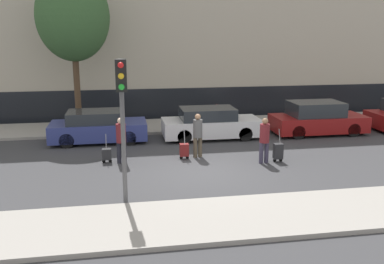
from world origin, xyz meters
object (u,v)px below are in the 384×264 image
object	(u,v)px
pedestrian_left	(121,138)
trolley_center	(184,150)
parked_car_2	(317,119)
trolley_right	(278,151)
pedestrian_center	(198,133)
parked_car_0	(98,127)
trolley_left	(107,154)
pedestrian_right	(264,138)
parked_bicycle	(220,116)
parked_car_1	(210,124)
bare_tree_near_crossing	(73,17)
traffic_light	(122,104)

from	to	relation	value
pedestrian_left	trolley_center	bearing A→B (deg)	20.66
parked_car_2	trolley_right	size ratio (longest dim) A/B	3.45
trolley_center	pedestrian_left	bearing A→B (deg)	-176.68
pedestrian_center	parked_car_0	bearing A→B (deg)	125.19
pedestrian_center	trolley_right	bearing A→B (deg)	-37.72
parked_car_2	trolley_left	size ratio (longest dim) A/B	3.98
pedestrian_center	trolley_center	size ratio (longest dim) A/B	1.47
pedestrian_right	parked_bicycle	size ratio (longest dim) A/B	0.92
trolley_left	parked_bicycle	distance (m)	7.55
pedestrian_center	trolley_center	xyz separation A→B (m)	(-0.53, -0.16, -0.58)
pedestrian_center	parked_car_1	bearing A→B (deg)	52.27
parked_car_1	parked_car_2	xyz separation A→B (m)	(4.94, -0.02, 0.05)
pedestrian_left	trolley_center	size ratio (longest dim) A/B	1.47
trolley_right	parked_bicycle	distance (m)	6.24
parked_car_1	bare_tree_near_crossing	world-z (taller)	bare_tree_near_crossing
trolley_right	parked_bicycle	world-z (taller)	trolley_right
parked_car_1	parked_car_2	distance (m)	4.94
parked_car_0	trolley_left	size ratio (longest dim) A/B	3.79
parked_car_2	traffic_light	xyz separation A→B (m)	(-8.74, -6.84, 2.08)
trolley_right	parked_car_1	bearing A→B (deg)	113.20
parked_car_2	bare_tree_near_crossing	size ratio (longest dim) A/B	0.59
trolley_right	traffic_light	bearing A→B (deg)	-150.78
parked_bicycle	bare_tree_near_crossing	world-z (taller)	bare_tree_near_crossing
trolley_center	parked_bicycle	world-z (taller)	trolley_center
pedestrian_left	bare_tree_near_crossing	distance (m)	7.18
trolley_right	parked_car_0	bearing A→B (deg)	148.16
pedestrian_center	trolley_left	bearing A→B (deg)	165.66
trolley_left	pedestrian_center	distance (m)	3.36
parked_car_1	parked_bicycle	bearing A→B (deg)	66.96
pedestrian_right	trolley_right	distance (m)	0.76
parked_car_0	parked_car_1	distance (m)	4.80
pedestrian_right	traffic_light	world-z (taller)	traffic_light
trolley_right	parked_car_2	bearing A→B (deg)	49.04
parked_car_2	trolley_center	xyz separation A→B (m)	(-6.54, -2.90, -0.34)
parked_car_1	bare_tree_near_crossing	size ratio (longest dim) A/B	0.60
parked_car_2	trolley_center	size ratio (longest dim) A/B	3.75
parked_car_1	traffic_light	xyz separation A→B (m)	(-3.80, -6.86, 2.13)
parked_car_1	parked_car_2	world-z (taller)	parked_car_2
pedestrian_left	trolley_left	xyz separation A→B (m)	(-0.53, 0.16, -0.62)
pedestrian_left	trolley_right	world-z (taller)	pedestrian_left
parked_bicycle	trolley_left	bearing A→B (deg)	-135.60
parked_car_1	pedestrian_right	xyz separation A→B (m)	(1.09, -3.88, 0.28)
parked_car_0	pedestrian_right	world-z (taller)	pedestrian_right
traffic_light	trolley_center	bearing A→B (deg)	60.89
pedestrian_center	trolley_right	distance (m)	2.96
parked_car_2	pedestrian_center	world-z (taller)	pedestrian_center
parked_car_1	trolley_left	distance (m)	5.26
parked_car_0	pedestrian_right	size ratio (longest dim) A/B	2.44
pedestrian_left	traffic_light	size ratio (longest dim) A/B	0.42
parked_car_2	pedestrian_center	xyz separation A→B (m)	(-6.02, -2.75, 0.24)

